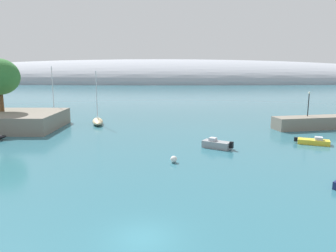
{
  "coord_description": "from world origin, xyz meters",
  "views": [
    {
      "loc": [
        1.81,
        -17.84,
        10.25
      ],
      "look_at": [
        1.19,
        26.1,
        2.04
      ],
      "focal_mm": 34.36,
      "sensor_mm": 36.0,
      "label": 1
    }
  ],
  "objects_px": {
    "motorboat_yellow_alongside_breakwater": "(314,141)",
    "harbor_lamp_post": "(309,101)",
    "sailboat_sand_near_shore": "(98,121)",
    "mooring_buoy_white": "(174,159)",
    "sailboat_red_outer_mooring": "(55,117)",
    "motorboat_grey_foreground": "(217,144)"
  },
  "relations": [
    {
      "from": "harbor_lamp_post",
      "to": "sailboat_sand_near_shore",
      "type": "bearing_deg",
      "value": 174.8
    },
    {
      "from": "sailboat_sand_near_shore",
      "to": "motorboat_grey_foreground",
      "type": "distance_m",
      "value": 25.26
    },
    {
      "from": "motorboat_grey_foreground",
      "to": "motorboat_yellow_alongside_breakwater",
      "type": "relative_size",
      "value": 0.87
    },
    {
      "from": "motorboat_grey_foreground",
      "to": "motorboat_yellow_alongside_breakwater",
      "type": "xyz_separation_m",
      "value": [
        13.21,
        2.24,
        -0.12
      ]
    },
    {
      "from": "motorboat_grey_foreground",
      "to": "mooring_buoy_white",
      "type": "relative_size",
      "value": 5.25
    },
    {
      "from": "motorboat_yellow_alongside_breakwater",
      "to": "harbor_lamp_post",
      "type": "height_order",
      "value": "harbor_lamp_post"
    },
    {
      "from": "sailboat_sand_near_shore",
      "to": "mooring_buoy_white",
      "type": "xyz_separation_m",
      "value": [
        13.52,
        -23.02,
        -0.23
      ]
    },
    {
      "from": "sailboat_red_outer_mooring",
      "to": "motorboat_yellow_alongside_breakwater",
      "type": "bearing_deg",
      "value": -69.31
    },
    {
      "from": "sailboat_red_outer_mooring",
      "to": "motorboat_grey_foreground",
      "type": "xyz_separation_m",
      "value": [
        28.74,
        -22.17,
        -0.03
      ]
    },
    {
      "from": "sailboat_red_outer_mooring",
      "to": "motorboat_yellow_alongside_breakwater",
      "type": "relative_size",
      "value": 2.29
    },
    {
      "from": "motorboat_yellow_alongside_breakwater",
      "to": "harbor_lamp_post",
      "type": "relative_size",
      "value": 1.1
    },
    {
      "from": "motorboat_grey_foreground",
      "to": "motorboat_yellow_alongside_breakwater",
      "type": "bearing_deg",
      "value": -138.93
    },
    {
      "from": "sailboat_sand_near_shore",
      "to": "harbor_lamp_post",
      "type": "xyz_separation_m",
      "value": [
        35.84,
        -3.26,
        3.97
      ]
    },
    {
      "from": "mooring_buoy_white",
      "to": "sailboat_red_outer_mooring",
      "type": "bearing_deg",
      "value": 129.22
    },
    {
      "from": "sailboat_red_outer_mooring",
      "to": "motorboat_yellow_alongside_breakwater",
      "type": "distance_m",
      "value": 46.45
    },
    {
      "from": "sailboat_sand_near_shore",
      "to": "motorboat_grey_foreground",
      "type": "xyz_separation_m",
      "value": [
        18.99,
        -16.67,
        -0.11
      ]
    },
    {
      "from": "sailboat_red_outer_mooring",
      "to": "motorboat_grey_foreground",
      "type": "distance_m",
      "value": 36.3
    },
    {
      "from": "harbor_lamp_post",
      "to": "motorboat_grey_foreground",
      "type": "bearing_deg",
      "value": -141.5
    },
    {
      "from": "motorboat_yellow_alongside_breakwater",
      "to": "harbor_lamp_post",
      "type": "bearing_deg",
      "value": 93.01
    },
    {
      "from": "mooring_buoy_white",
      "to": "harbor_lamp_post",
      "type": "distance_m",
      "value": 30.1
    },
    {
      "from": "sailboat_sand_near_shore",
      "to": "motorboat_grey_foreground",
      "type": "relative_size",
      "value": 2.44
    },
    {
      "from": "sailboat_sand_near_shore",
      "to": "motorboat_yellow_alongside_breakwater",
      "type": "relative_size",
      "value": 2.12
    }
  ]
}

